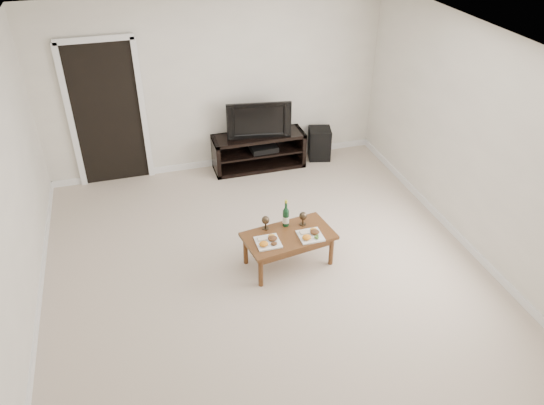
{
  "coord_description": "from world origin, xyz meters",
  "views": [
    {
      "loc": [
        -1.27,
        -4.52,
        4.02
      ],
      "look_at": [
        0.17,
        0.42,
        0.7
      ],
      "focal_mm": 35.0,
      "sensor_mm": 36.0,
      "label": 1
    }
  ],
  "objects_px": {
    "subwoofer": "(319,143)",
    "coffee_table": "(288,249)",
    "media_console": "(259,151)",
    "television": "(258,118)"
  },
  "relations": [
    {
      "from": "media_console",
      "to": "coffee_table",
      "type": "relative_size",
      "value": 1.36
    },
    {
      "from": "television",
      "to": "subwoofer",
      "type": "bearing_deg",
      "value": 10.54
    },
    {
      "from": "media_console",
      "to": "subwoofer",
      "type": "height_order",
      "value": "media_console"
    },
    {
      "from": "television",
      "to": "subwoofer",
      "type": "distance_m",
      "value": 1.16
    },
    {
      "from": "media_console",
      "to": "television",
      "type": "distance_m",
      "value": 0.55
    },
    {
      "from": "subwoofer",
      "to": "media_console",
      "type": "bearing_deg",
      "value": -164.21
    },
    {
      "from": "subwoofer",
      "to": "coffee_table",
      "type": "relative_size",
      "value": 0.49
    },
    {
      "from": "media_console",
      "to": "subwoofer",
      "type": "relative_size",
      "value": 2.79
    },
    {
      "from": "subwoofer",
      "to": "coffee_table",
      "type": "distance_m",
      "value": 2.73
    },
    {
      "from": "television",
      "to": "coffee_table",
      "type": "bearing_deg",
      "value": -88.21
    }
  ]
}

